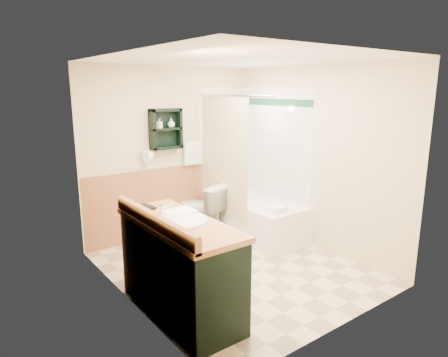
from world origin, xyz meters
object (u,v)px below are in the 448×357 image
(soap_bottle_b, at_px, (171,124))
(soap_bottle_a, at_px, (160,126))
(vanity, at_px, (180,268))
(wall_shelf, at_px, (166,129))
(toilet, at_px, (201,210))
(hair_dryer, at_px, (146,156))
(vanity_book, at_px, (136,199))
(bathtub, at_px, (256,218))

(soap_bottle_b, bearing_deg, soap_bottle_a, 180.00)
(vanity, height_order, soap_bottle_a, soap_bottle_a)
(wall_shelf, relative_size, soap_bottle_b, 4.43)
(wall_shelf, relative_size, vanity, 0.38)
(wall_shelf, height_order, toilet, wall_shelf)
(wall_shelf, height_order, soap_bottle_b, wall_shelf)
(wall_shelf, relative_size, soap_bottle_a, 4.22)
(hair_dryer, relative_size, vanity_book, 1.07)
(vanity, bearing_deg, toilet, 51.14)
(vanity, relative_size, toilet, 1.85)
(wall_shelf, relative_size, toilet, 0.71)
(vanity, distance_m, toilet, 2.07)
(hair_dryer, bearing_deg, soap_bottle_b, -4.49)
(bathtub, xyz_separation_m, soap_bottle_b, (-0.94, 0.73, 1.35))
(soap_bottle_a, xyz_separation_m, soap_bottle_b, (0.18, 0.00, 0.02))
(vanity, relative_size, vanity_book, 6.45)
(vanity_book, height_order, soap_bottle_a, soap_bottle_a)
(wall_shelf, bearing_deg, vanity, -115.86)
(wall_shelf, bearing_deg, vanity_book, -128.97)
(soap_bottle_a, bearing_deg, vanity_book, -126.41)
(hair_dryer, height_order, soap_bottle_b, soap_bottle_b)
(wall_shelf, height_order, vanity, wall_shelf)
(soap_bottle_a, bearing_deg, hair_dryer, 171.59)
(hair_dryer, xyz_separation_m, toilet, (0.70, -0.26, -0.82))
(bathtub, xyz_separation_m, vanity_book, (-2.08, -0.58, 0.76))
(vanity_book, bearing_deg, bathtub, 8.64)
(vanity_book, bearing_deg, vanity, -79.74)
(vanity, relative_size, soap_bottle_b, 11.61)
(hair_dryer, xyz_separation_m, soap_bottle_a, (0.20, -0.03, 0.40))
(hair_dryer, xyz_separation_m, bathtub, (1.33, -0.76, -0.94))
(toilet, distance_m, vanity_book, 1.92)
(hair_dryer, bearing_deg, soap_bottle_a, -8.41)
(hair_dryer, xyz_separation_m, soap_bottle_b, (0.38, -0.03, 0.41))
(soap_bottle_b, bearing_deg, vanity_book, -131.18)
(wall_shelf, xyz_separation_m, hair_dryer, (-0.30, 0.02, -0.35))
(vanity_book, bearing_deg, hair_dryer, 53.49)
(vanity, height_order, toilet, vanity)
(toilet, xyz_separation_m, soap_bottle_b, (-0.32, 0.23, 1.23))
(bathtub, height_order, toilet, toilet)
(wall_shelf, height_order, vanity_book, wall_shelf)
(vanity_book, xyz_separation_m, soap_bottle_a, (0.96, 1.31, 0.57))
(toilet, height_order, soap_bottle_a, soap_bottle_a)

